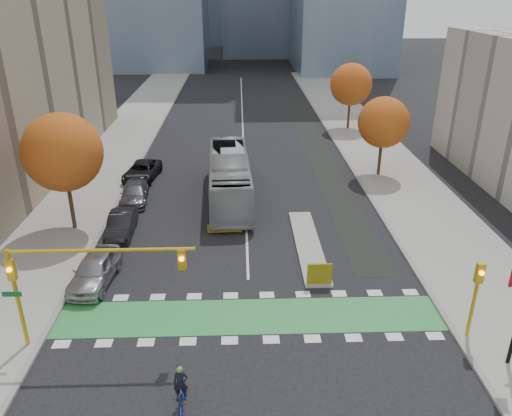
{
  "coord_description": "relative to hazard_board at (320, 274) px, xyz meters",
  "views": [
    {
      "loc": [
        -0.38,
        -19.72,
        15.58
      ],
      "look_at": [
        0.57,
        8.49,
        3.0
      ],
      "focal_mm": 35.0,
      "sensor_mm": 36.0,
      "label": 1
    }
  ],
  "objects": [
    {
      "name": "parked_car_b",
      "position": [
        -12.53,
        6.93,
        -0.04
      ],
      "size": [
        1.73,
        4.63,
        1.51
      ],
      "primitive_type": "imported",
      "rotation": [
        0.0,
        0.0,
        0.03
      ],
      "color": "black",
      "rests_on": "ground"
    },
    {
      "name": "traffic_signal_west",
      "position": [
        -11.93,
        -4.71,
        3.23
      ],
      "size": [
        8.53,
        0.56,
        5.2
      ],
      "color": "#BF9914",
      "rests_on": "ground"
    },
    {
      "name": "tree_east_near",
      "position": [
        8.0,
        17.8,
        4.06
      ],
      "size": [
        4.4,
        4.4,
        7.08
      ],
      "color": "#332114",
      "rests_on": "ground"
    },
    {
      "name": "parked_car_a",
      "position": [
        -12.72,
        0.8,
        0.05
      ],
      "size": [
        2.47,
        5.15,
        1.7
      ],
      "primitive_type": "imported",
      "rotation": [
        0.0,
        0.0,
        -0.1
      ],
      "color": "#9F9EA3",
      "rests_on": "ground"
    },
    {
      "name": "sidewalk_west",
      "position": [
        -17.5,
        15.8,
        -0.73
      ],
      "size": [
        7.0,
        120.0,
        0.15
      ],
      "primitive_type": "cube",
      "color": "gray",
      "rests_on": "ground"
    },
    {
      "name": "sidewalk_east",
      "position": [
        9.5,
        15.8,
        -0.73
      ],
      "size": [
        7.0,
        120.0,
        0.15
      ],
      "primitive_type": "cube",
      "color": "gray",
      "rests_on": "ground"
    },
    {
      "name": "bike_lane_paint",
      "position": [
        3.5,
        25.8,
        -0.8
      ],
      "size": [
        2.5,
        50.0,
        0.01
      ],
      "primitive_type": "cube",
      "color": "black",
      "rests_on": "ground"
    },
    {
      "name": "ground",
      "position": [
        -4.0,
        -4.2,
        -0.8
      ],
      "size": [
        300.0,
        300.0,
        0.0
      ],
      "primitive_type": "plane",
      "color": "black",
      "rests_on": "ground"
    },
    {
      "name": "bus",
      "position": [
        -5.23,
        12.98,
        1.02
      ],
      "size": [
        3.6,
        13.22,
        3.65
      ],
      "primitive_type": "imported",
      "rotation": [
        0.0,
        0.0,
        0.04
      ],
      "color": "#959A9C",
      "rests_on": "ground"
    },
    {
      "name": "tree_west",
      "position": [
        -16.0,
        7.8,
        4.82
      ],
      "size": [
        5.2,
        5.2,
        8.22
      ],
      "color": "#332114",
      "rests_on": "ground"
    },
    {
      "name": "curb_east",
      "position": [
        6.0,
        15.8,
        -0.73
      ],
      "size": [
        0.3,
        120.0,
        0.16
      ],
      "primitive_type": "cube",
      "color": "gray",
      "rests_on": "ground"
    },
    {
      "name": "cyclist",
      "position": [
        -6.85,
        -8.71,
        -0.1
      ],
      "size": [
        0.75,
        1.86,
        2.1
      ],
      "rotation": [
        0.0,
        0.0,
        0.07
      ],
      "color": "navy",
      "rests_on": "ground"
    },
    {
      "name": "hazard_board",
      "position": [
        0.0,
        0.0,
        0.0
      ],
      "size": [
        1.4,
        0.12,
        1.3
      ],
      "primitive_type": "cube",
      "color": "yellow",
      "rests_on": "median_island"
    },
    {
      "name": "tree_east_far",
      "position": [
        8.5,
        33.8,
        4.44
      ],
      "size": [
        4.8,
        4.8,
        7.65
      ],
      "color": "#332114",
      "rests_on": "ground"
    },
    {
      "name": "parked_car_c",
      "position": [
        -12.73,
        12.64,
        -0.09
      ],
      "size": [
        2.44,
        5.08,
        1.43
      ],
      "primitive_type": "imported",
      "rotation": [
        0.0,
        0.0,
        0.09
      ],
      "color": "#525257",
      "rests_on": "ground"
    },
    {
      "name": "bike_crossing",
      "position": [
        -4.0,
        -2.7,
        -0.79
      ],
      "size": [
        20.0,
        3.0,
        0.01
      ],
      "primitive_type": "cube",
      "color": "#2D893F",
      "rests_on": "ground"
    },
    {
      "name": "centre_line",
      "position": [
        -4.0,
        35.8,
        -0.8
      ],
      "size": [
        0.15,
        70.0,
        0.01
      ],
      "primitive_type": "cube",
      "color": "silver",
      "rests_on": "ground"
    },
    {
      "name": "curb_west",
      "position": [
        -14.0,
        15.8,
        -0.73
      ],
      "size": [
        0.3,
        120.0,
        0.16
      ],
      "primitive_type": "cube",
      "color": "gray",
      "rests_on": "ground"
    },
    {
      "name": "median_island",
      "position": [
        0.0,
        4.8,
        -0.72
      ],
      "size": [
        1.6,
        10.0,
        0.16
      ],
      "primitive_type": "cube",
      "color": "gray",
      "rests_on": "ground"
    },
    {
      "name": "parked_car_d",
      "position": [
        -13.0,
        17.64,
        -0.06
      ],
      "size": [
        3.09,
        5.59,
        1.48
      ],
      "primitive_type": "imported",
      "rotation": [
        0.0,
        0.0,
        -0.12
      ],
      "color": "black",
      "rests_on": "ground"
    },
    {
      "name": "traffic_signal_east",
      "position": [
        6.5,
        -4.71,
        1.93
      ],
      "size": [
        0.35,
        0.43,
        4.1
      ],
      "color": "#BF9914",
      "rests_on": "ground"
    }
  ]
}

